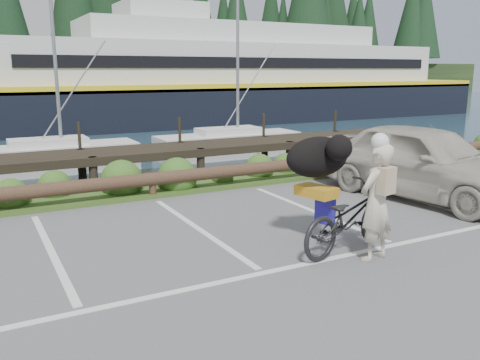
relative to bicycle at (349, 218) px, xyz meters
name	(u,v)px	position (x,y,z in m)	size (l,w,h in m)	color
ground	(250,264)	(-1.68, 0.24, -0.56)	(72.00, 72.00, 0.00)	#535355
vegetation_strip	(144,190)	(-1.68, 5.54, -0.51)	(34.00, 1.60, 0.10)	#3D5B21
log_rail	(153,198)	(-1.68, 4.84, -0.56)	(32.00, 0.30, 0.60)	#443021
bicycle	(349,218)	(0.00, 0.00, 0.00)	(0.75, 2.14, 1.12)	black
cyclist	(376,202)	(0.11, -0.49, 0.35)	(0.67, 0.44, 1.83)	beige
dog	(318,157)	(-0.16, 0.67, 0.91)	(1.19, 0.58, 0.69)	black
parked_car	(424,161)	(3.82, 1.98, 0.30)	(2.03, 5.05, 1.72)	#B3AD9D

